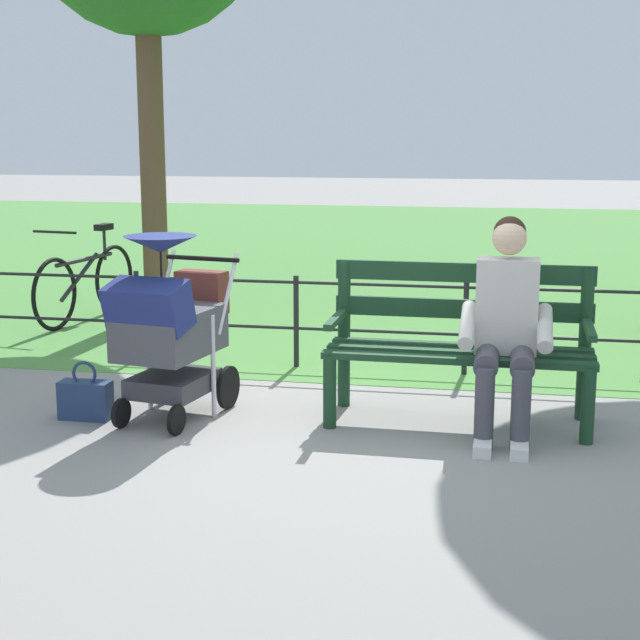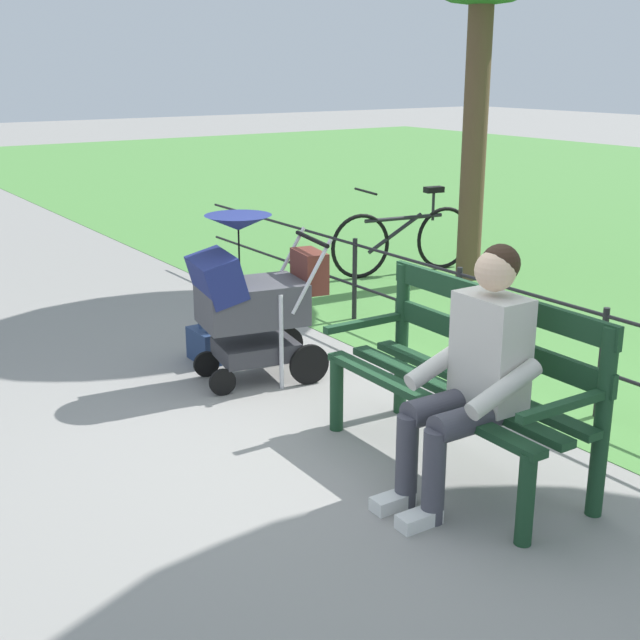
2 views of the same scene
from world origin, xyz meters
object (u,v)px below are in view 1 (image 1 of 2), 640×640
Objects in this scene: handbag at (86,399)px; bicycle at (86,282)px; park_bench at (460,337)px; person_on_bench at (506,321)px; stroller at (169,325)px.

handbag is 3.24m from bicycle.
park_bench is 0.38m from person_on_bench.
stroller is 3.11× the size of handbag.
park_bench is at bearing -169.76° from handbag.
park_bench is 1.40× the size of stroller.
stroller is 0.70× the size of bicycle.
stroller is at bearing 122.78° from bicycle.
stroller is (2.02, 0.08, -0.08)m from person_on_bench.
stroller is at bearing 9.87° from park_bench.
handbag is at bearing 10.24° from park_bench.
stroller reaches higher than park_bench.
person_on_bench is at bearing 144.37° from bicycle.
bicycle is at bearing -35.63° from person_on_bench.
person_on_bench is (-0.27, 0.22, 0.15)m from park_bench.
bicycle is at bearing -66.06° from handbag.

